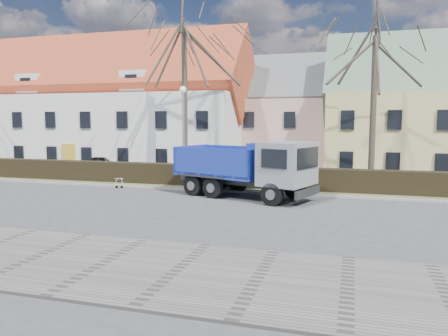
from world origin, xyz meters
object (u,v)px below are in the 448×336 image
(dump_truck, at_px, (239,168))
(parked_car_a, at_px, (106,163))
(streetlight, at_px, (183,135))
(cart_frame, at_px, (116,183))

(dump_truck, distance_m, parked_car_a, 15.40)
(dump_truck, bearing_deg, streetlight, 161.09)
(dump_truck, relative_size, streetlight, 1.24)
(streetlight, relative_size, parked_car_a, 1.64)
(cart_frame, distance_m, parked_car_a, 9.09)
(streetlight, bearing_deg, dump_truck, -38.26)
(dump_truck, xyz_separation_m, parked_car_a, (-13.09, 8.08, -0.91))
(dump_truck, distance_m, cart_frame, 7.98)
(dump_truck, height_order, parked_car_a, dump_truck)
(cart_frame, bearing_deg, parked_car_a, 125.16)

